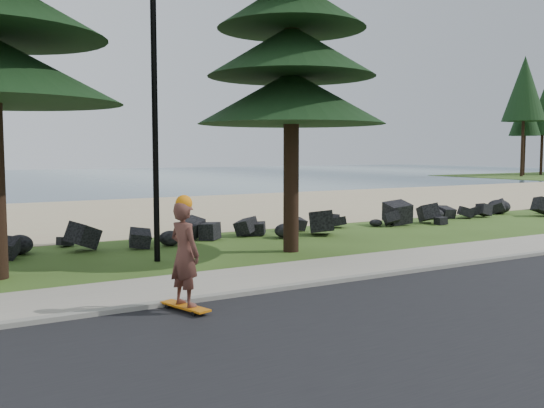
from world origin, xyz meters
name	(u,v)px	position (x,y,z in m)	size (l,w,h in m)	color
ground	(215,287)	(0.00, 0.00, 0.00)	(160.00, 160.00, 0.00)	#304A17
road	(364,354)	(0.00, -4.50, 0.01)	(160.00, 7.00, 0.02)	black
kerb	(236,294)	(0.00, -0.90, 0.05)	(160.00, 0.20, 0.10)	gray
sidewalk	(210,283)	(0.00, 0.20, 0.04)	(160.00, 2.00, 0.08)	gray
beach_sand	(59,217)	(0.00, 14.50, 0.01)	(160.00, 15.00, 0.01)	tan
seawall_boulders	(127,247)	(0.00, 5.60, 0.00)	(60.00, 2.40, 1.10)	black
lamp_post	(154,85)	(0.00, 3.20, 4.13)	(0.25, 0.14, 8.14)	black
skateboarder	(185,254)	(-1.18, -1.40, 0.95)	(0.56, 1.04, 1.89)	#B9620A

